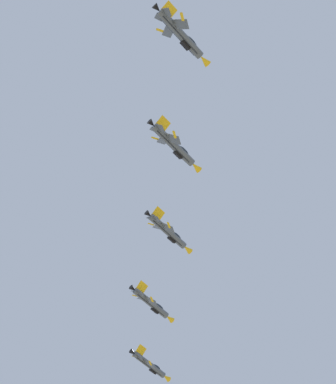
# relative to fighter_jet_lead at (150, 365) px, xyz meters

# --- Properties ---
(fighter_jet_lead) EXTENTS (12.17, 12.46, 7.22)m
(fighter_jet_lead) POSITION_rel_fighter_jet_lead_xyz_m (0.00, 0.00, 0.00)
(fighter_jet_lead) COLOR #4C5666
(fighter_jet_left_wing) EXTENTS (12.17, 12.48, 7.32)m
(fighter_jet_left_wing) POSITION_rel_fighter_jet_lead_xyz_m (0.40, -23.82, -0.90)
(fighter_jet_left_wing) COLOR #4C5666
(fighter_jet_right_wing) EXTENTS (12.17, 12.56, 7.68)m
(fighter_jet_right_wing) POSITION_rel_fighter_jet_lead_xyz_m (4.40, -46.11, -0.01)
(fighter_jet_right_wing) COLOR #4C5666
(fighter_jet_left_outer) EXTENTS (12.17, 12.62, 7.98)m
(fighter_jet_left_outer) POSITION_rel_fighter_jet_lead_xyz_m (5.17, -71.40, -4.57)
(fighter_jet_left_outer) COLOR #4C5666
(fighter_jet_right_outer) EXTENTS (12.17, 12.60, 7.89)m
(fighter_jet_right_outer) POSITION_rel_fighter_jet_lead_xyz_m (6.00, -94.29, -1.75)
(fighter_jet_right_outer) COLOR #4C5666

